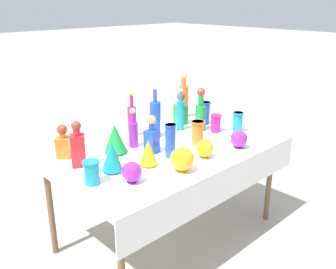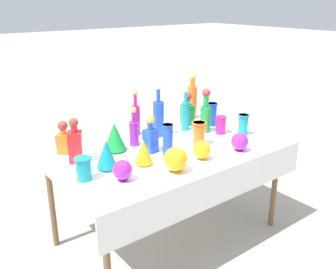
% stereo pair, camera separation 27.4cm
% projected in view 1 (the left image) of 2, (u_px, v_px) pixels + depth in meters
% --- Properties ---
extents(ground_plane, '(40.00, 40.00, 0.00)m').
position_uv_depth(ground_plane, '(168.00, 234.00, 3.03)').
color(ground_plane, '#A0998C').
extents(display_table, '(1.74, 1.05, 0.76)m').
position_uv_depth(display_table, '(171.00, 155.00, 2.77)').
color(display_table, white).
rests_on(display_table, ground).
extents(tall_bottle_0, '(0.07, 0.07, 0.37)m').
position_uv_depth(tall_bottle_0, '(132.00, 119.00, 2.95)').
color(tall_bottle_0, '#C61972').
rests_on(tall_bottle_0, display_table).
extents(tall_bottle_1, '(0.08, 0.08, 0.36)m').
position_uv_depth(tall_bottle_1, '(201.00, 113.00, 3.08)').
color(tall_bottle_1, '#198C38').
rests_on(tall_bottle_1, display_table).
extents(tall_bottle_2, '(0.07, 0.07, 0.30)m').
position_uv_depth(tall_bottle_2, '(133.00, 132.00, 2.75)').
color(tall_bottle_2, purple).
rests_on(tall_bottle_2, display_table).
extents(tall_bottle_3, '(0.06, 0.06, 0.36)m').
position_uv_depth(tall_bottle_3, '(180.00, 114.00, 3.10)').
color(tall_bottle_3, teal).
rests_on(tall_bottle_3, display_table).
extents(tall_bottle_4, '(0.09, 0.09, 0.41)m').
position_uv_depth(tall_bottle_4, '(183.00, 99.00, 3.41)').
color(tall_bottle_4, orange).
rests_on(tall_bottle_4, display_table).
extents(tall_bottle_5, '(0.09, 0.09, 0.41)m').
position_uv_depth(tall_bottle_5, '(155.00, 118.00, 2.94)').
color(tall_bottle_5, blue).
rests_on(tall_bottle_5, display_table).
extents(square_decanter_0, '(0.13, 0.13, 0.24)m').
position_uv_depth(square_decanter_0, '(63.00, 143.00, 2.57)').
color(square_decanter_0, orange).
rests_on(square_decanter_0, display_table).
extents(square_decanter_1, '(0.12, 0.12, 0.31)m').
position_uv_depth(square_decanter_1, '(78.00, 147.00, 2.42)').
color(square_decanter_1, red).
rests_on(square_decanter_1, display_table).
extents(square_decanter_2, '(0.11, 0.11, 0.29)m').
position_uv_depth(square_decanter_2, '(181.00, 111.00, 3.24)').
color(square_decanter_2, '#198C38').
rests_on(square_decanter_2, display_table).
extents(square_decanter_3, '(0.10, 0.10, 0.28)m').
position_uv_depth(square_decanter_3, '(152.00, 137.00, 2.64)').
color(square_decanter_3, blue).
rests_on(square_decanter_3, display_table).
extents(slender_vase_0, '(0.11, 0.11, 0.18)m').
position_uv_depth(slender_vase_0, '(198.00, 132.00, 2.81)').
color(slender_vase_0, orange).
rests_on(slender_vase_0, display_table).
extents(slender_vase_1, '(0.09, 0.09, 0.17)m').
position_uv_depth(slender_vase_1, '(238.00, 122.00, 3.05)').
color(slender_vase_1, teal).
rests_on(slender_vase_1, display_table).
extents(slender_vase_2, '(0.09, 0.09, 0.14)m').
position_uv_depth(slender_vase_2, '(216.00, 123.00, 3.07)').
color(slender_vase_2, '#C61972').
rests_on(slender_vase_2, display_table).
extents(slender_vase_3, '(0.10, 0.10, 0.15)m').
position_uv_depth(slender_vase_3, '(92.00, 172.00, 2.20)').
color(slender_vase_3, teal).
rests_on(slender_vase_3, display_table).
extents(slender_vase_4, '(0.08, 0.08, 0.24)m').
position_uv_depth(slender_vase_4, '(170.00, 140.00, 2.57)').
color(slender_vase_4, blue).
rests_on(slender_vase_4, display_table).
extents(slender_vase_5, '(0.09, 0.09, 0.20)m').
position_uv_depth(slender_vase_5, '(205.00, 112.00, 3.25)').
color(slender_vase_5, blue).
rests_on(slender_vase_5, display_table).
extents(fluted_vase_0, '(0.12, 0.12, 0.18)m').
position_uv_depth(fluted_vase_0, '(148.00, 152.00, 2.44)').
color(fluted_vase_0, orange).
rests_on(fluted_vase_0, display_table).
extents(fluted_vase_1, '(0.14, 0.14, 0.20)m').
position_uv_depth(fluted_vase_1, '(112.00, 157.00, 2.35)').
color(fluted_vase_1, teal).
rests_on(fluted_vase_1, display_table).
extents(fluted_vase_2, '(0.17, 0.17, 0.21)m').
position_uv_depth(fluted_vase_2, '(115.00, 138.00, 2.64)').
color(fluted_vase_2, '#198C38').
rests_on(fluted_vase_2, display_table).
extents(round_bowl_0, '(0.12, 0.12, 0.13)m').
position_uv_depth(round_bowl_0, '(205.00, 148.00, 2.57)').
color(round_bowl_0, orange).
rests_on(round_bowl_0, display_table).
extents(round_bowl_1, '(0.13, 0.13, 0.13)m').
position_uv_depth(round_bowl_1, '(239.00, 139.00, 2.74)').
color(round_bowl_1, purple).
rests_on(round_bowl_1, display_table).
extents(round_bowl_2, '(0.12, 0.12, 0.13)m').
position_uv_depth(round_bowl_2, '(132.00, 172.00, 2.22)').
color(round_bowl_2, purple).
rests_on(round_bowl_2, display_table).
extents(round_bowl_3, '(0.15, 0.15, 0.16)m').
position_uv_depth(round_bowl_3, '(182.00, 159.00, 2.36)').
color(round_bowl_3, orange).
rests_on(round_bowl_3, display_table).
extents(price_tag_left, '(0.06, 0.03, 0.05)m').
position_uv_depth(price_tag_left, '(229.00, 156.00, 2.55)').
color(price_tag_left, white).
rests_on(price_tag_left, display_table).
extents(price_tag_center, '(0.06, 0.03, 0.04)m').
position_uv_depth(price_tag_center, '(262.00, 141.00, 2.83)').
color(price_tag_center, white).
rests_on(price_tag_center, display_table).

